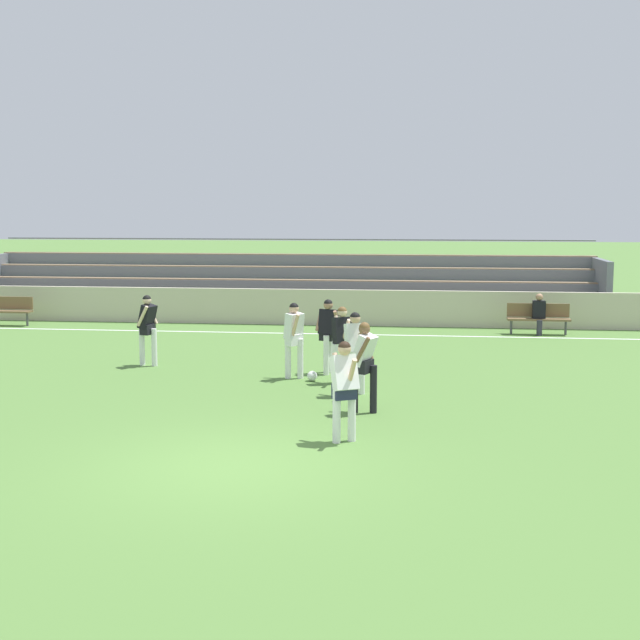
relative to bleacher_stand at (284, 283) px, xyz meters
The scene contains 15 objects.
ground_plane 17.01m from the bleacher_stand, 83.58° to the right, with size 160.00×160.00×0.00m, color #517A38.
field_line_sideline 4.59m from the bleacher_stand, 64.76° to the right, with size 44.00×0.12×0.01m, color white.
sideline_wall 2.92m from the bleacher_stand, 48.52° to the right, with size 48.00×0.16×1.13m, color beige.
bleacher_stand is the anchor object (origin of this frame).
bench_far_right 8.76m from the bleacher_stand, 22.54° to the right, with size 1.80×0.40×0.90m.
bench_near_bin 9.06m from the bleacher_stand, 158.24° to the right, with size 1.80×0.40×0.90m.
spectator_seated 8.80m from the bleacher_stand, 23.24° to the right, with size 0.36×0.42×1.21m.
player_white_wide_right 12.52m from the bleacher_stand, 74.53° to the right, with size 0.47×0.62×1.67m.
player_white_deep_cover 10.71m from the bleacher_stand, 79.78° to the right, with size 0.46×0.60×1.66m.
player_white_dropping_back 13.93m from the bleacher_stand, 74.97° to the right, with size 0.52×0.62×1.67m.
player_dark_overlapping 9.61m from the bleacher_stand, 100.40° to the right, with size 0.45×0.56×1.67m.
player_dark_pressing_high 11.27m from the bleacher_stand, 74.68° to the right, with size 0.48×0.67×1.63m.
player_white_wide_left 15.79m from the bleacher_stand, 77.48° to the right, with size 0.51×0.62×1.63m.
player_dark_challenging 10.24m from the bleacher_stand, 75.42° to the right, with size 0.58×0.47×1.68m.
soccer_ball 11.07m from the bleacher_stand, 77.82° to the right, with size 0.22×0.22×0.22m, color white.
Camera 1 is at (2.66, -11.63, 3.73)m, focal length 47.53 mm.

